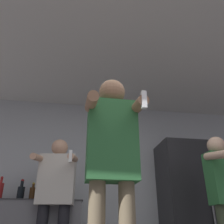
# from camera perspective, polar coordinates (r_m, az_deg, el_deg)

# --- Properties ---
(wall_back) EXTENTS (7.00, 0.06, 2.55)m
(wall_back) POSITION_cam_1_polar(r_m,az_deg,el_deg) (4.10, -0.78, -15.23)
(wall_back) COLOR #B2B7BC
(wall_back) RESTS_ON ground_plane
(ceiling_slab) EXTENTS (7.00, 3.19, 0.05)m
(ceiling_slab) POSITION_cam_1_polar(r_m,az_deg,el_deg) (3.38, 2.78, 11.53)
(ceiling_slab) COLOR silver
(ceiling_slab) RESTS_ON wall_back
(refrigerator) EXTENTS (0.68, 0.65, 1.81)m
(refrigerator) POSITION_cam_1_polar(r_m,az_deg,el_deg) (4.04, 16.68, -19.41)
(refrigerator) COLOR #262628
(refrigerator) RESTS_ON ground_plane
(bottle_clear_vodka) EXTENTS (0.09, 0.09, 0.32)m
(bottle_clear_vodka) POSITION_cam_1_polar(r_m,az_deg,el_deg) (3.83, -24.32, -16.13)
(bottle_clear_vodka) COLOR maroon
(bottle_clear_vodka) RESTS_ON counter
(bottle_amber_bourbon) EXTENTS (0.08, 0.08, 0.25)m
(bottle_amber_bourbon) POSITION_cam_1_polar(r_m,az_deg,el_deg) (3.74, -17.74, -17.35)
(bottle_amber_bourbon) COLOR #563314
(bottle_amber_bourbon) RESTS_ON counter
(bottle_short_whiskey) EXTENTS (0.10, 0.10, 0.29)m
(bottle_short_whiskey) POSITION_cam_1_polar(r_m,az_deg,el_deg) (3.77, -20.14, -16.94)
(bottle_short_whiskey) COLOR black
(bottle_short_whiskey) RESTS_ON counter
(bottle_tall_gin) EXTENTS (0.09, 0.09, 0.25)m
(bottle_tall_gin) POSITION_cam_1_polar(r_m,az_deg,el_deg) (3.72, -14.28, -17.88)
(bottle_tall_gin) COLOR silver
(bottle_tall_gin) RESTS_ON counter
(person_woman_foreground) EXTENTS (0.46, 0.43, 1.75)m
(person_woman_foreground) POSITION_cam_1_polar(r_m,az_deg,el_deg) (1.95, 0.05, -10.38)
(person_woman_foreground) COLOR #75664C
(person_woman_foreground) RESTS_ON ground_plane
(person_spectator_back) EXTENTS (0.57, 0.59, 1.66)m
(person_spectator_back) POSITION_cam_1_polar(r_m,az_deg,el_deg) (3.32, -12.81, -17.39)
(person_spectator_back) COLOR black
(person_spectator_back) RESTS_ON ground_plane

